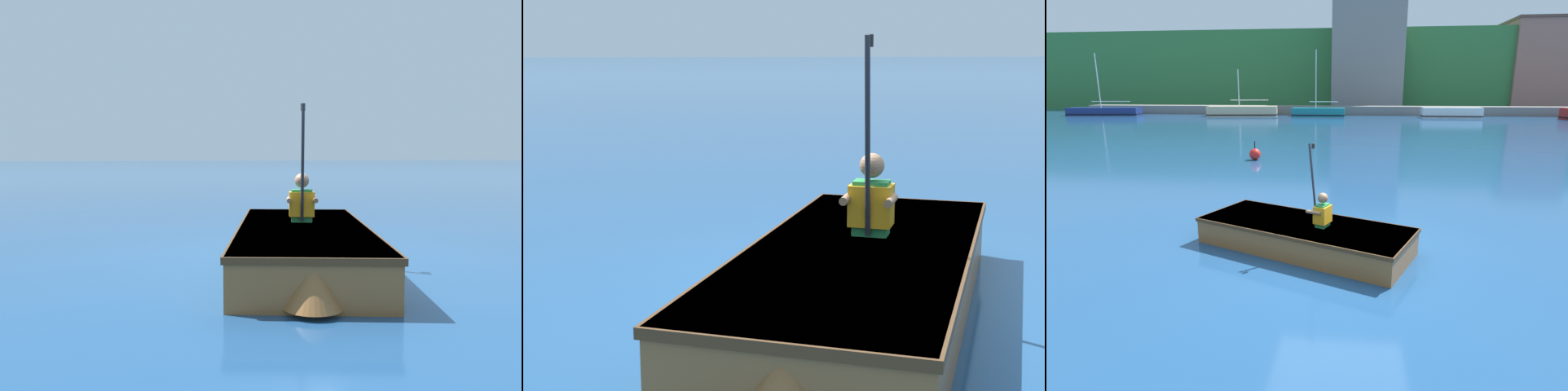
# 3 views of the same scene
# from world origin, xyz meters

# --- Properties ---
(ground_plane) EXTENTS (300.00, 300.00, 0.00)m
(ground_plane) POSITION_xyz_m (0.00, 0.00, 0.00)
(ground_plane) COLOR navy
(rowboat_foreground) EXTENTS (3.86, 2.72, 0.45)m
(rowboat_foreground) POSITION_xyz_m (-0.69, 0.20, 0.26)
(rowboat_foreground) COLOR #935B2D
(rowboat_foreground) RESTS_ON ground
(person_paddler) EXTENTS (0.43, 0.43, 1.36)m
(person_paddler) POSITION_xyz_m (-0.32, 0.05, 0.72)
(person_paddler) COLOR #267F3F
(person_paddler) RESTS_ON rowboat_foreground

